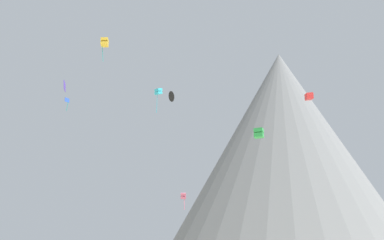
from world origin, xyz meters
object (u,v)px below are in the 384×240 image
(kite_blue_high, at_px, (67,101))
(kite_black_high, at_px, (172,96))
(kite_green_mid, at_px, (259,133))
(kite_cyan_high, at_px, (158,92))
(kite_gold_high, at_px, (105,42))
(kite_rainbow_low, at_px, (183,196))
(kite_red_high, at_px, (309,96))
(kite_indigo_mid, at_px, (65,86))
(rock_massif, at_px, (286,157))

(kite_blue_high, height_order, kite_black_high, kite_blue_high)
(kite_green_mid, relative_size, kite_cyan_high, 0.32)
(kite_cyan_high, distance_m, kite_blue_high, 16.33)
(kite_gold_high, distance_m, kite_black_high, 17.58)
(kite_green_mid, xyz_separation_m, kite_gold_high, (-26.74, 11.61, 20.19))
(kite_rainbow_low, bearing_deg, kite_black_high, 74.02)
(kite_cyan_high, bearing_deg, kite_blue_high, -120.74)
(kite_blue_high, bearing_deg, kite_red_high, -11.28)
(kite_gold_high, distance_m, kite_rainbow_low, 30.85)
(kite_indigo_mid, bearing_deg, kite_cyan_high, -151.69)
(rock_massif, distance_m, kite_cyan_high, 45.75)
(kite_green_mid, height_order, kite_blue_high, kite_blue_high)
(kite_blue_high, height_order, kite_red_high, kite_red_high)
(rock_massif, distance_m, kite_blue_high, 59.28)
(kite_blue_high, bearing_deg, kite_green_mid, -33.36)
(kite_blue_high, bearing_deg, kite_rainbow_low, -3.53)
(kite_green_mid, xyz_separation_m, kite_indigo_mid, (-21.76, -18.33, 1.77))
(kite_blue_high, distance_m, kite_indigo_mid, 31.67)
(kite_blue_high, bearing_deg, kite_black_high, -21.37)
(kite_blue_high, distance_m, kite_black_high, 18.86)
(rock_massif, height_order, kite_gold_high, rock_massif)
(rock_massif, xyz_separation_m, kite_black_high, (-21.10, -45.74, 2.21))
(kite_blue_high, xyz_separation_m, kite_indigo_mid, (10.85, -28.85, -7.26))
(kite_green_mid, relative_size, kite_rainbow_low, 0.52)
(rock_massif, bearing_deg, kite_red_high, -87.65)
(kite_red_high, distance_m, kite_indigo_mid, 44.89)
(kite_black_high, bearing_deg, kite_gold_high, 38.06)
(kite_rainbow_low, xyz_separation_m, kite_black_high, (-1.11, -6.14, 15.75))
(kite_cyan_high, height_order, kite_red_high, kite_cyan_high)
(kite_gold_high, relative_size, kite_cyan_high, 0.96)
(kite_cyan_high, bearing_deg, kite_green_mid, -4.90)
(rock_massif, relative_size, kite_red_high, 53.50)
(rock_massif, relative_size, kite_green_mid, 53.10)
(kite_indigo_mid, relative_size, kite_rainbow_low, 0.44)
(rock_massif, distance_m, kite_indigo_mid, 78.36)
(kite_gold_high, height_order, kite_rainbow_low, kite_gold_high)
(kite_rainbow_low, distance_m, kite_black_high, 16.94)
(kite_blue_high, height_order, kite_rainbow_low, kite_blue_high)
(rock_massif, bearing_deg, kite_green_mid, -97.59)
(rock_massif, height_order, kite_red_high, rock_massif)
(kite_green_mid, distance_m, kite_rainbow_low, 20.74)
(kite_green_mid, relative_size, kite_blue_high, 0.64)
(kite_green_mid, bearing_deg, kite_indigo_mid, -39.92)
(kite_green_mid, bearing_deg, kite_cyan_high, -122.83)
(kite_gold_high, distance_m, kite_cyan_high, 13.08)
(kite_blue_high, relative_size, kite_rainbow_low, 0.80)
(kite_cyan_high, bearing_deg, kite_gold_high, -114.44)
(kite_gold_high, xyz_separation_m, kite_black_high, (12.88, -3.02, -11.57))
(kite_indigo_mid, distance_m, kite_rainbow_low, 35.40)
(kite_green_mid, relative_size, kite_red_high, 1.01)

